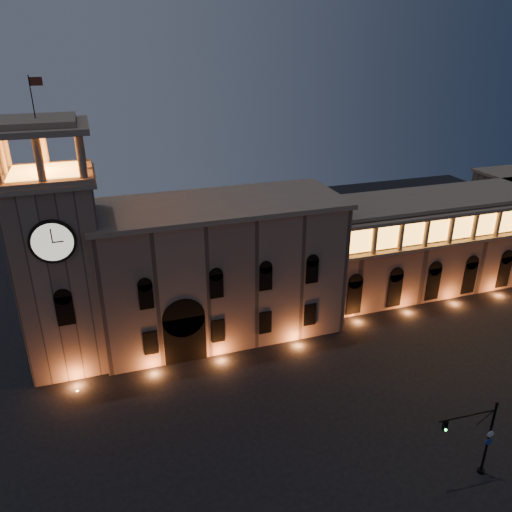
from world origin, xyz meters
name	(u,v)px	position (x,y,z in m)	size (l,w,h in m)	color
ground	(300,439)	(0.00, 0.00, 0.00)	(160.00, 160.00, 0.00)	black
government_building	(220,269)	(-2.08, 21.93, 8.77)	(30.80, 12.80, 17.60)	#826655
clock_tower	(61,264)	(-20.50, 20.98, 12.50)	(9.80, 9.80, 32.40)	#826655
colonnade_wing	(434,241)	(32.00, 23.92, 7.33)	(40.60, 11.50, 14.50)	#7D6150
traffic_light	(480,439)	(12.72, -8.83, 4.13)	(5.73, 0.73, 7.86)	black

